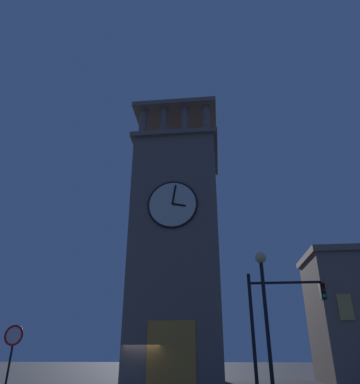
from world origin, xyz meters
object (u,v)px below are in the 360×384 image
(street_lamp, at_px, (264,297))
(no_horn_sign, at_px, (13,342))
(traffic_signal_mid, at_px, (277,313))
(clocktower, at_px, (178,248))

(street_lamp, height_order, no_horn_sign, street_lamp)
(traffic_signal_mid, relative_size, no_horn_sign, 1.82)
(traffic_signal_mid, height_order, no_horn_sign, traffic_signal_mid)
(clocktower, distance_m, street_lamp, 16.80)
(street_lamp, relative_size, no_horn_sign, 1.87)
(clocktower, bearing_deg, street_lamp, 108.16)
(traffic_signal_mid, distance_m, no_horn_sign, 11.17)
(traffic_signal_mid, height_order, street_lamp, street_lamp)
(street_lamp, xyz_separation_m, no_horn_sign, (9.77, -0.46, -1.49))
(clocktower, relative_size, no_horn_sign, 8.44)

